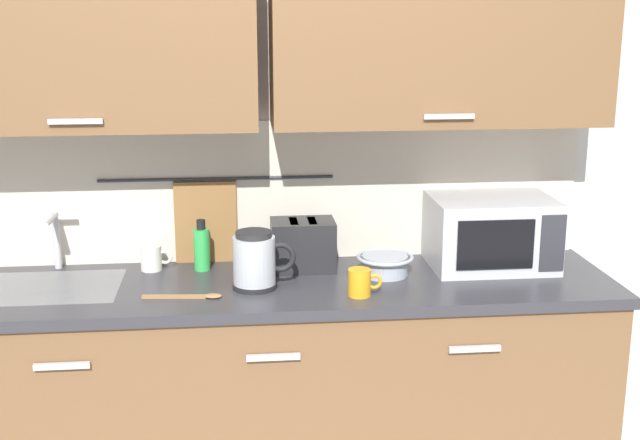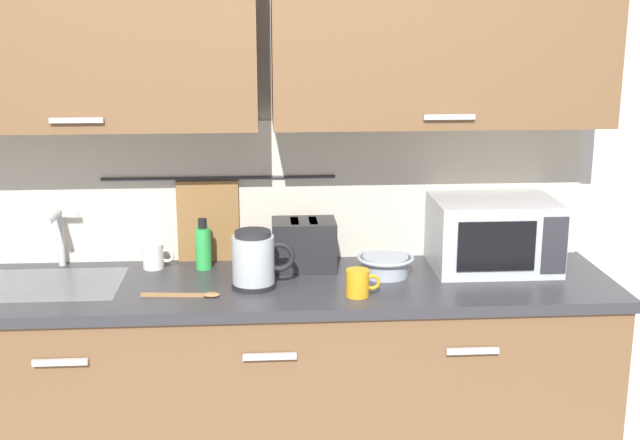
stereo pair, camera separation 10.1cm
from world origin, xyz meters
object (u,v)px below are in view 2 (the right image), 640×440
object	(u,v)px
microwave	(493,234)
mug_by_kettle	(358,283)
mug_near_sink	(154,256)
toaster	(304,245)
dish_soap_bottle	(203,247)
wooden_spoon	(190,295)
electric_kettle	(255,260)
mixing_bowl	(385,264)

from	to	relation	value
microwave	mug_by_kettle	size ratio (longest dim) A/B	3.83
mug_near_sink	toaster	bearing A→B (deg)	-4.62
microwave	toaster	distance (m)	0.72
toaster	dish_soap_bottle	bearing A→B (deg)	175.71
dish_soap_bottle	toaster	distance (m)	0.38
mug_near_sink	mug_by_kettle	bearing A→B (deg)	-26.55
mug_near_sink	toaster	size ratio (longest dim) A/B	0.47
mug_by_kettle	wooden_spoon	world-z (taller)	mug_by_kettle
mug_by_kettle	toaster	bearing A→B (deg)	117.86
electric_kettle	mixing_bowl	bearing A→B (deg)	11.66
mixing_bowl	electric_kettle	bearing A→B (deg)	-168.34
electric_kettle	dish_soap_bottle	xyz separation A→B (m)	(-0.20, 0.23, -0.01)
mug_near_sink	mug_by_kettle	world-z (taller)	same
dish_soap_bottle	wooden_spoon	world-z (taller)	dish_soap_bottle
microwave	mug_by_kettle	xyz separation A→B (m)	(-0.55, -0.29, -0.09)
microwave	mixing_bowl	xyz separation A→B (m)	(-0.42, -0.07, -0.09)
toaster	mug_by_kettle	bearing A→B (deg)	-62.14
mug_near_sink	wooden_spoon	distance (m)	0.38
mixing_bowl	mug_by_kettle	xyz separation A→B (m)	(-0.13, -0.22, 0.00)
dish_soap_bottle	microwave	bearing A→B (deg)	-3.34
dish_soap_bottle	mixing_bowl	bearing A→B (deg)	-11.20
mixing_bowl	wooden_spoon	bearing A→B (deg)	-165.37
mug_near_sink	mixing_bowl	size ratio (longest dim) A/B	0.56
microwave	dish_soap_bottle	size ratio (longest dim) A/B	2.35
mug_near_sink	mug_by_kettle	xyz separation A→B (m)	(0.74, -0.37, 0.00)
toaster	mixing_bowl	bearing A→B (deg)	-19.59
mug_by_kettle	mixing_bowl	bearing A→B (deg)	60.13
toaster	wooden_spoon	distance (m)	0.51
dish_soap_bottle	mixing_bowl	size ratio (longest dim) A/B	0.92
microwave	dish_soap_bottle	distance (m)	1.10
electric_kettle	microwave	bearing A→B (deg)	10.63
mug_near_sink	electric_kettle	bearing A→B (deg)	-33.11
mug_near_sink	mug_by_kettle	distance (m)	0.83
mug_by_kettle	wooden_spoon	distance (m)	0.58
electric_kettle	mug_by_kettle	world-z (taller)	electric_kettle
mixing_bowl	toaster	world-z (taller)	toaster
mug_near_sink	mug_by_kettle	size ratio (longest dim) A/B	1.00
mixing_bowl	toaster	distance (m)	0.32
electric_kettle	mug_near_sink	size ratio (longest dim) A/B	1.89
dish_soap_bottle	wooden_spoon	size ratio (longest dim) A/B	0.71
microwave	wooden_spoon	bearing A→B (deg)	-167.29
dish_soap_bottle	mug_near_sink	xyz separation A→B (m)	(-0.19, 0.02, -0.04)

